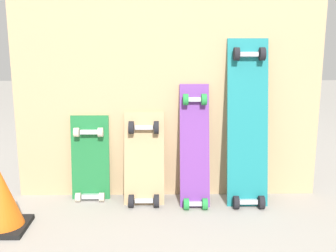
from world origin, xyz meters
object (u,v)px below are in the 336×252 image
(skateboard_green, at_px, (90,164))
(traffic_cone, at_px, (1,199))
(skateboard_natural, at_px, (144,164))
(skateboard_teal, at_px, (248,128))
(skateboard_purple, at_px, (195,151))

(skateboard_green, xyz_separation_m, traffic_cone, (-0.37, -0.39, -0.05))
(skateboard_natural, relative_size, skateboard_teal, 0.58)
(traffic_cone, bearing_deg, skateboard_purple, 18.55)
(skateboard_teal, bearing_deg, skateboard_green, 176.13)
(skateboard_green, height_order, skateboard_purple, skateboard_purple)
(skateboard_green, xyz_separation_m, skateboard_natural, (0.31, -0.05, 0.01))
(skateboard_purple, bearing_deg, skateboard_natural, 176.67)
(skateboard_purple, bearing_deg, traffic_cone, -161.45)
(skateboard_natural, distance_m, skateboard_teal, 0.60)
(skateboard_natural, xyz_separation_m, traffic_cone, (-0.68, -0.34, -0.07))
(skateboard_teal, xyz_separation_m, traffic_cone, (-1.25, -0.33, -0.27))
(skateboard_purple, bearing_deg, skateboard_green, 173.39)
(skateboard_green, distance_m, traffic_cone, 0.54)
(skateboard_green, height_order, traffic_cone, skateboard_green)
(skateboard_teal, bearing_deg, skateboard_natural, 179.25)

